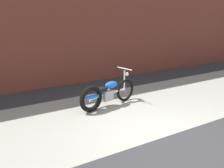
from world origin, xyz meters
The scene contains 4 objects.
ground_plane centered at (0.00, 0.00, 0.00)m, with size 80.00×80.00×0.00m, color #2D2D30.
sidewalk_slab centered at (0.00, 1.75, 0.00)m, with size 36.00×3.50×0.01m, color gray.
brick_building_wall centered at (0.00, 5.20, 3.01)m, with size 36.00×0.50×6.02m, color brown.
motorcycle_blue centered at (-0.20, 2.22, 0.40)m, with size 1.99×0.67×1.03m.
Camera 1 is at (-3.51, -3.61, 2.59)m, focal length 40.37 mm.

